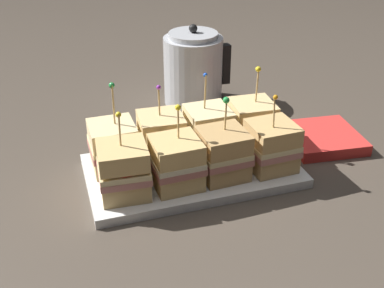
{
  "coord_description": "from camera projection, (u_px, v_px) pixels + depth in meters",
  "views": [
    {
      "loc": [
        -0.23,
        -0.73,
        0.5
      ],
      "look_at": [
        0.0,
        0.0,
        0.07
      ],
      "focal_mm": 45.0,
      "sensor_mm": 36.0,
      "label": 1
    }
  ],
  "objects": [
    {
      "name": "sandwich_front_far_left",
      "position": [
        124.0,
        170.0,
        0.81
      ],
      "size": [
        0.09,
        0.09,
        0.15
      ],
      "color": "tan",
      "rests_on": "serving_platter"
    },
    {
      "name": "napkin_stack",
      "position": [
        323.0,
        138.0,
        1.02
      ],
      "size": [
        0.16,
        0.16,
        0.02
      ],
      "color": "red",
      "rests_on": "ground_plane"
    },
    {
      "name": "kettle_steel",
      "position": [
        194.0,
        69.0,
        1.16
      ],
      "size": [
        0.16,
        0.14,
        0.2
      ],
      "color": "#B7BABF",
      "rests_on": "ground_plane"
    },
    {
      "name": "sandwich_back_center_left",
      "position": [
        161.0,
        138.0,
        0.91
      ],
      "size": [
        0.09,
        0.09,
        0.15
      ],
      "color": "#DBB77A",
      "rests_on": "serving_platter"
    },
    {
      "name": "sandwich_back_center_right",
      "position": [
        208.0,
        131.0,
        0.93
      ],
      "size": [
        0.09,
        0.09,
        0.17
      ],
      "color": "beige",
      "rests_on": "serving_platter"
    },
    {
      "name": "ground_plane",
      "position": [
        192.0,
        175.0,
        0.91
      ],
      "size": [
        6.0,
        6.0,
        0.0
      ],
      "primitive_type": "plane",
      "color": "#4C4238"
    },
    {
      "name": "sandwich_back_far_left",
      "position": [
        113.0,
        146.0,
        0.88
      ],
      "size": [
        0.09,
        0.09,
        0.17
      ],
      "color": "beige",
      "rests_on": "serving_platter"
    },
    {
      "name": "sandwich_front_center_right",
      "position": [
        223.0,
        154.0,
        0.86
      ],
      "size": [
        0.09,
        0.09,
        0.15
      ],
      "color": "tan",
      "rests_on": "serving_platter"
    },
    {
      "name": "sandwich_front_far_right",
      "position": [
        271.0,
        146.0,
        0.88
      ],
      "size": [
        0.09,
        0.09,
        0.15
      ],
      "color": "tan",
      "rests_on": "serving_platter"
    },
    {
      "name": "serving_platter",
      "position": [
        192.0,
        171.0,
        0.91
      ],
      "size": [
        0.39,
        0.22,
        0.02
      ],
      "color": "white",
      "rests_on": "ground_plane"
    },
    {
      "name": "sandwich_front_center_left",
      "position": [
        176.0,
        163.0,
        0.83
      ],
      "size": [
        0.09,
        0.09,
        0.15
      ],
      "color": "tan",
      "rests_on": "serving_platter"
    },
    {
      "name": "sandwich_back_far_right",
      "position": [
        252.0,
        124.0,
        0.96
      ],
      "size": [
        0.09,
        0.09,
        0.17
      ],
      "color": "#DBB77A",
      "rests_on": "serving_platter"
    }
  ]
}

